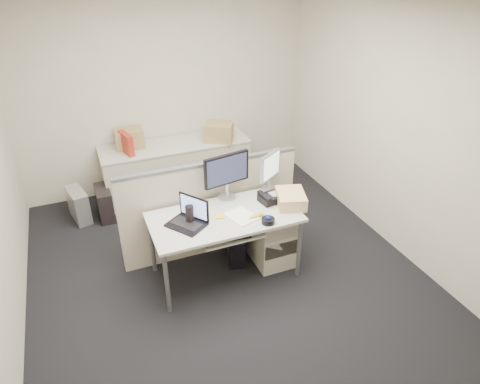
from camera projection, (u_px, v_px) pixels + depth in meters
name	position (u px, v px, depth m)	size (l,w,h in m)	color
floor	(226.00, 273.00, 4.64)	(4.00, 4.50, 0.01)	black
ceiling	(220.00, 2.00, 3.30)	(4.00, 4.50, 0.01)	white
wall_back	(165.00, 93.00, 5.77)	(4.00, 0.02, 2.70)	beige
wall_front	(378.00, 338.00, 2.16)	(4.00, 0.02, 2.70)	beige
wall_right	(396.00, 130.00, 4.63)	(0.02, 4.50, 2.70)	beige
desk	(225.00, 221.00, 4.31)	(1.50, 0.75, 0.73)	beige
keyboard_tray	(231.00, 235.00, 4.19)	(0.62, 0.32, 0.02)	beige
drawer_pedestal	(270.00, 234.00, 4.70)	(0.40, 0.55, 0.65)	beige
cubicle_partition	(211.00, 209.00, 4.73)	(2.00, 0.06, 1.10)	beige
back_counter	(177.00, 169.00, 6.01)	(2.00, 0.60, 0.72)	beige
monitor_main	(227.00, 177.00, 4.46)	(0.51, 0.20, 0.51)	black
monitor_small	(270.00, 172.00, 4.64)	(0.35, 0.18, 0.43)	#B7B7BC
laptop	(186.00, 214.00, 4.07)	(0.35, 0.26, 0.26)	black
trackball	(268.00, 221.00, 4.16)	(0.13, 0.13, 0.05)	black
desk_phone	(271.00, 198.00, 4.51)	(0.23, 0.19, 0.07)	black
paper_stack	(241.00, 216.00, 4.26)	(0.24, 0.30, 0.01)	white
sticky_pad	(220.00, 216.00, 4.26)	(0.09, 0.09, 0.01)	yellow
travel_mug	(190.00, 215.00, 4.14)	(0.08, 0.08, 0.17)	black
banana	(256.00, 216.00, 4.24)	(0.18, 0.04, 0.04)	yellow
cellphone	(204.00, 208.00, 4.39)	(0.05, 0.10, 0.01)	black
manila_folders	(291.00, 199.00, 4.44)	(0.28, 0.36, 0.13)	tan
keyboard	(228.00, 236.00, 4.13)	(0.44, 0.16, 0.02)	black
pc_tower_desk	(236.00, 243.00, 4.77)	(0.17, 0.43, 0.40)	black
pc_tower_spare_dark	(105.00, 203.00, 5.50)	(0.18, 0.44, 0.41)	black
pc_tower_spare_silver	(79.00, 205.00, 5.46)	(0.18, 0.44, 0.41)	#B7B7BC
cardboard_box_left	(130.00, 139.00, 5.67)	(0.36, 0.27, 0.27)	tan
cardboard_box_right	(219.00, 133.00, 5.87)	(0.37, 0.29, 0.27)	tan
red_binder	(126.00, 144.00, 5.50)	(0.07, 0.31, 0.29)	#A92819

